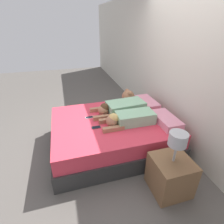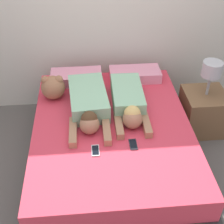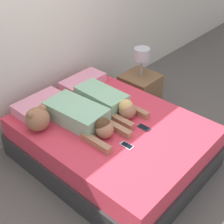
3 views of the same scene
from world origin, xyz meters
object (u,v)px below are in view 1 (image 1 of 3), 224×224
object	(u,v)px
pillow_head_left	(147,103)
person_right	(129,119)
plush_toy	(128,96)
bed	(112,133)
person_left	(121,108)
cell_phone_left	(89,117)
pillow_head_right	(166,120)
nightstand	(171,173)
cell_phone_right	(96,127)

from	to	relation	value
pillow_head_left	person_right	xyz separation A→B (m)	(0.54, -0.59, 0.03)
plush_toy	bed	bearing A→B (deg)	-40.86
plush_toy	person_left	bearing A→B (deg)	-37.45
bed	cell_phone_left	world-z (taller)	cell_phone_left
pillow_head_right	person_left	xyz separation A→B (m)	(-0.57, -0.59, 0.04)
bed	pillow_head_left	size ratio (longest dim) A/B	3.45
person_right	nightstand	size ratio (longest dim) A/B	0.98
pillow_head_left	plush_toy	bearing A→B (deg)	-128.85
pillow_head_right	nightstand	distance (m)	0.90
person_right	nightstand	distance (m)	1.02
pillow_head_right	cell_phone_left	bearing A→B (deg)	-114.16
pillow_head_right	plush_toy	size ratio (longest dim) A/B	2.19
person_left	person_right	distance (m)	0.41
bed	cell_phone_left	distance (m)	0.49
pillow_head_left	person_left	distance (m)	0.60
person_left	pillow_head_right	bearing A→B (deg)	46.02
person_right	pillow_head_left	bearing A→B (deg)	132.27
pillow_head_right	person_left	world-z (taller)	person_left
bed	nightstand	world-z (taller)	nightstand
cell_phone_right	nightstand	xyz separation A→B (m)	(0.96, 0.78, -0.25)
pillow_head_right	cell_phone_right	bearing A→B (deg)	-99.16
cell_phone_right	bed	bearing A→B (deg)	117.99
pillow_head_left	cell_phone_left	size ratio (longest dim) A/B	4.23
person_right	cell_phone_left	distance (m)	0.70
pillow_head_right	cell_phone_left	xyz separation A→B (m)	(-0.53, -1.18, -0.06)
bed	nightstand	distance (m)	1.21
cell_phone_right	cell_phone_left	bearing A→B (deg)	-172.03
cell_phone_right	plush_toy	world-z (taller)	plush_toy
person_left	person_right	size ratio (longest dim) A/B	1.11
pillow_head_right	plush_toy	bearing A→B (deg)	-162.03
nightstand	person_left	bearing A→B (deg)	-169.98
cell_phone_right	plush_toy	size ratio (longest dim) A/B	0.52
person_right	person_left	bearing A→B (deg)	179.41
bed	cell_phone_left	bearing A→B (deg)	-116.71
cell_phone_left	cell_phone_right	bearing A→B (deg)	7.97
cell_phone_left	cell_phone_right	distance (m)	0.35
person_left	nightstand	distance (m)	1.41
bed	plush_toy	size ratio (longest dim) A/B	7.56
person_left	cell_phone_left	distance (m)	0.60
person_right	cell_phone_left	size ratio (longest dim) A/B	6.35
person_right	plush_toy	distance (m)	0.84
cell_phone_right	person_left	bearing A→B (deg)	125.64
person_right	plush_toy	bearing A→B (deg)	159.81
bed	plush_toy	bearing A→B (deg)	139.14
pillow_head_left	cell_phone_right	xyz separation A→B (m)	(0.51, -1.13, -0.06)
plush_toy	nightstand	xyz separation A→B (m)	(1.71, -0.05, -0.38)
cell_phone_right	nightstand	world-z (taller)	nightstand
pillow_head_right	plush_toy	distance (m)	0.99
pillow_head_right	plush_toy	xyz separation A→B (m)	(-0.94, -0.31, 0.08)
pillow_head_left	plush_toy	xyz separation A→B (m)	(-0.25, -0.31, 0.08)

